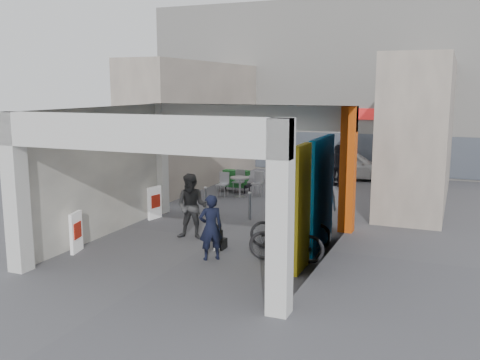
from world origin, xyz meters
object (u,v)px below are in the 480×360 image
at_px(cafe_set, 240,187).
at_px(man_with_dog, 211,227).
at_px(white_van, 352,165).
at_px(man_crates, 338,166).
at_px(bicycle_front, 290,228).
at_px(man_back_turned, 192,207).
at_px(man_elderly, 321,198).
at_px(produce_stand, 235,183).
at_px(border_collie, 219,239).
at_px(bicycle_rear, 286,240).

height_order(cafe_set, man_with_dog, man_with_dog).
relative_size(man_with_dog, white_van, 0.43).
relative_size(cafe_set, man_crates, 0.87).
bearing_deg(man_crates, bicycle_front, 119.12).
xyz_separation_m(man_back_turned, man_elderly, (2.92, 2.37, 0.01)).
xyz_separation_m(produce_stand, border_collie, (2.58, -7.10, -0.05)).
distance_m(man_elderly, white_van, 8.64).
bearing_deg(produce_stand, cafe_set, -43.12).
relative_size(cafe_set, man_back_turned, 0.85).
distance_m(bicycle_front, white_van, 10.86).
bearing_deg(man_crates, cafe_set, 71.84).
relative_size(produce_stand, man_with_dog, 0.79).
bearing_deg(man_with_dog, cafe_set, -113.14).
height_order(border_collie, man_back_turned, man_back_turned).
bearing_deg(man_crates, man_back_turned, 102.19).
relative_size(cafe_set, bicycle_rear, 0.84).
height_order(bicycle_rear, white_van, white_van).
distance_m(man_back_turned, man_elderly, 3.76).
bearing_deg(man_crates, man_with_dog, 110.34).
height_order(produce_stand, bicycle_rear, bicycle_rear).
relative_size(man_back_turned, bicycle_front, 0.86).
height_order(man_with_dog, bicycle_front, man_with_dog).
bearing_deg(white_van, man_crates, 165.37).
bearing_deg(bicycle_rear, cafe_set, 24.39).
bearing_deg(produce_stand, man_back_turned, -66.01).
xyz_separation_m(man_crates, white_van, (0.24, 1.91, -0.24)).
relative_size(man_back_turned, man_crates, 1.02).
bearing_deg(man_with_dog, man_back_turned, -89.33).
bearing_deg(white_van, produce_stand, 133.24).
bearing_deg(cafe_set, man_elderly, -41.08).
bearing_deg(white_van, man_elderly, 177.50).
distance_m(cafe_set, bicycle_rear, 7.78).
height_order(man_crates, bicycle_rear, man_crates).
bearing_deg(man_with_dog, white_van, -134.91).
relative_size(man_back_turned, man_elderly, 0.99).
xyz_separation_m(border_collie, man_elderly, (1.85, 3.00, 0.61)).
distance_m(cafe_set, produce_stand, 0.81).
relative_size(border_collie, bicycle_rear, 0.38).
xyz_separation_m(bicycle_front, bicycle_rear, (0.21, -1.02, 0.00)).
bearing_deg(bicycle_front, border_collie, 101.97).
height_order(man_back_turned, man_elderly, man_elderly).
distance_m(cafe_set, man_crates, 4.43).
height_order(man_back_turned, man_crates, man_back_turned).
bearing_deg(produce_stand, border_collie, -59.16).
relative_size(cafe_set, man_with_dog, 0.96).
bearing_deg(man_back_turned, border_collie, -41.29).
distance_m(cafe_set, man_elderly, 5.27).
height_order(produce_stand, man_with_dog, man_with_dog).
distance_m(produce_stand, man_elderly, 6.06).
relative_size(produce_stand, white_van, 0.34).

